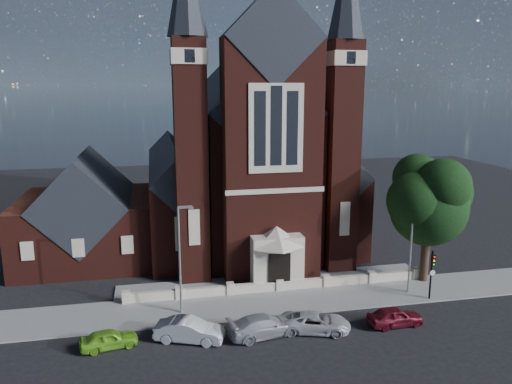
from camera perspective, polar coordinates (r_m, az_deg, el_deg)
ground at (r=48.90m, az=0.16°, el=-7.40°), size 120.00×120.00×0.00m
pavement_strip at (r=39.43m, az=3.40°, el=-12.37°), size 60.00×5.00×0.12m
forecourt_paving at (r=42.98m, az=1.99°, el=-10.22°), size 26.00×3.00×0.14m
forecourt_wall at (r=41.20m, az=2.66°, el=-11.25°), size 24.00×0.40×0.90m
church at (r=54.51m, az=-1.56°, el=3.51°), size 20.01×34.90×29.20m
parish_hall at (r=50.07m, az=-18.83°, el=-2.80°), size 12.00×12.20×10.24m
street_tree at (r=43.14m, az=19.46°, el=-1.14°), size 6.40×6.60×10.70m
street_lamp_left at (r=36.10m, az=-8.60°, el=-6.99°), size 1.16×0.22×8.09m
street_lamp_right at (r=41.06m, az=17.45°, el=-5.06°), size 1.16×0.22×8.09m
traffic_signal at (r=40.85m, az=19.47°, el=-8.27°), size 0.28×0.42×4.00m
car_lime_van at (r=34.16m, az=-16.47°, el=-15.81°), size 3.78×2.07×1.22m
car_silver_a at (r=33.87m, az=-7.62°, el=-15.40°), size 4.77×3.01×1.48m
car_silver_b at (r=34.23m, az=0.96°, el=-15.01°), size 5.21×2.85×1.43m
car_white_suv at (r=35.02m, az=6.83°, el=-14.56°), size 5.12×3.43×1.30m
car_dark_red at (r=36.81m, az=15.61°, el=-13.54°), size 3.96×1.72×1.33m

